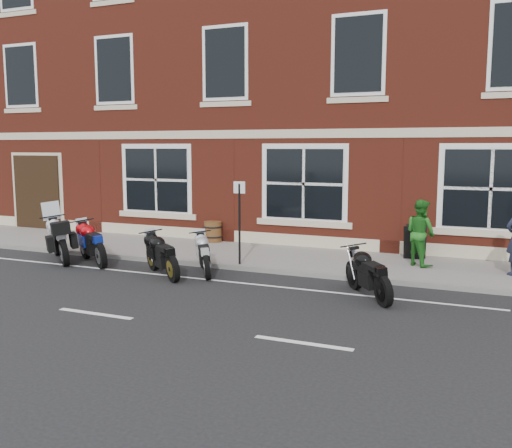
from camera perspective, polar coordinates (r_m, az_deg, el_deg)
The scene contains 13 objects.
ground at distance 13.35m, azimuth -7.64°, elevation -5.47°, with size 80.00×80.00×0.00m, color black.
sidewalk at distance 15.93m, azimuth -2.12°, elevation -3.02°, with size 30.00×3.00×0.12m, color slate.
kerb at distance 14.54m, azimuth -4.78°, elevation -4.09°, with size 30.00×0.16×0.12m, color slate.
pub_building at distance 22.85m, azimuth 6.13°, elevation 15.18°, with size 24.00×12.00×12.00m, color maroon.
moto_touring_silver at distance 16.18m, azimuth -18.97°, elevation -1.25°, with size 1.86×1.63×1.53m.
moto_sport_red at distance 15.52m, azimuth -15.99°, elevation -1.69°, with size 1.87×1.41×0.99m.
moto_sport_black at distance 13.66m, azimuth -9.31°, elevation -2.92°, with size 1.68×1.39×0.93m.
moto_sport_silver at distance 13.80m, azimuth -5.05°, elevation -2.87°, with size 1.14×1.70×0.87m.
moto_naked_black at distance 11.81m, azimuth 11.21°, elevation -4.69°, with size 1.31×1.71×0.91m.
pedestrian_right at distance 14.55m, azimuth 16.12°, elevation -0.84°, with size 0.80×0.62×1.64m, color #1F651C.
a_board_sign at distance 15.45m, azimuth 15.61°, elevation -1.74°, with size 0.53×0.36×0.89m, color black, non-canonical shape.
barrel_planter at distance 17.61m, azimuth -4.32°, elevation -0.76°, with size 0.57×0.57×0.63m.
parking_sign at distance 14.09m, azimuth -1.67°, elevation 0.73°, with size 0.29×0.05×2.07m.
Camera 1 is at (6.68, -11.15, 3.05)m, focal length 40.00 mm.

